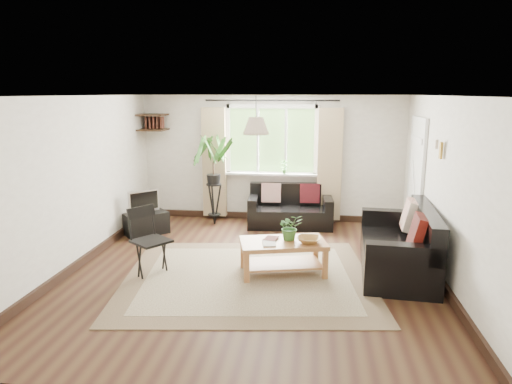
# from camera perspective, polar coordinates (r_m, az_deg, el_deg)

# --- Properties ---
(floor) EXTENTS (5.50, 5.50, 0.00)m
(floor) POSITION_cam_1_polar(r_m,az_deg,el_deg) (6.45, -0.46, -9.92)
(floor) COLOR black
(floor) RESTS_ON ground
(ceiling) EXTENTS (5.50, 5.50, 0.00)m
(ceiling) POSITION_cam_1_polar(r_m,az_deg,el_deg) (5.97, -0.50, 11.94)
(ceiling) COLOR white
(ceiling) RESTS_ON floor
(wall_back) EXTENTS (5.00, 0.02, 2.40)m
(wall_back) POSITION_cam_1_polar(r_m,az_deg,el_deg) (8.79, 1.97, 4.20)
(wall_back) COLOR beige
(wall_back) RESTS_ON floor
(wall_front) EXTENTS (5.00, 0.02, 2.40)m
(wall_front) POSITION_cam_1_polar(r_m,az_deg,el_deg) (3.49, -6.73, -8.56)
(wall_front) COLOR beige
(wall_front) RESTS_ON floor
(wall_left) EXTENTS (0.02, 5.50, 2.40)m
(wall_left) POSITION_cam_1_polar(r_m,az_deg,el_deg) (6.89, -21.55, 1.08)
(wall_left) COLOR beige
(wall_left) RESTS_ON floor
(wall_right) EXTENTS (0.02, 5.50, 2.40)m
(wall_right) POSITION_cam_1_polar(r_m,az_deg,el_deg) (6.27, 22.78, -0.06)
(wall_right) COLOR beige
(wall_right) RESTS_ON floor
(rug) EXTENTS (3.60, 3.19, 0.02)m
(rug) POSITION_cam_1_polar(r_m,az_deg,el_deg) (6.25, -1.04, -10.56)
(rug) COLOR beige
(rug) RESTS_ON floor
(window) EXTENTS (2.50, 0.16, 2.16)m
(window) POSITION_cam_1_polar(r_m,az_deg,el_deg) (8.71, 1.97, 6.45)
(window) COLOR white
(window) RESTS_ON wall_back
(door) EXTENTS (0.06, 0.96, 2.06)m
(door) POSITION_cam_1_polar(r_m,az_deg,el_deg) (7.92, 19.29, 1.15)
(door) COLOR silver
(door) RESTS_ON wall_right
(corner_shelf) EXTENTS (0.50, 0.50, 0.34)m
(corner_shelf) POSITION_cam_1_polar(r_m,az_deg,el_deg) (8.97, -12.78, 8.50)
(corner_shelf) COLOR black
(corner_shelf) RESTS_ON wall_back
(pendant_lamp) EXTENTS (0.36, 0.36, 0.54)m
(pendant_lamp) POSITION_cam_1_polar(r_m,az_deg,el_deg) (6.38, 0.00, 8.81)
(pendant_lamp) COLOR beige
(pendant_lamp) RESTS_ON ceiling
(wall_sconce) EXTENTS (0.12, 0.12, 0.28)m
(wall_sconce) POSITION_cam_1_polar(r_m,az_deg,el_deg) (6.46, 21.89, 5.21)
(wall_sconce) COLOR beige
(wall_sconce) RESTS_ON wall_right
(sofa_back) EXTENTS (1.58, 0.85, 0.72)m
(sofa_back) POSITION_cam_1_polar(r_m,az_deg,el_deg) (8.49, 4.30, -1.89)
(sofa_back) COLOR black
(sofa_back) RESTS_ON floor
(sofa_right) EXTENTS (1.91, 1.05, 0.87)m
(sofa_right) POSITION_cam_1_polar(r_m,az_deg,el_deg) (6.59, 17.25, -5.97)
(sofa_right) COLOR black
(sofa_right) RESTS_ON floor
(coffee_table) EXTENTS (1.26, 0.88, 0.47)m
(coffee_table) POSITION_cam_1_polar(r_m,az_deg,el_deg) (6.31, 3.37, -8.16)
(coffee_table) COLOR brown
(coffee_table) RESTS_ON floor
(table_plant) EXTENTS (0.41, 0.39, 0.36)m
(table_plant) POSITION_cam_1_polar(r_m,az_deg,el_deg) (6.24, 4.28, -4.37)
(table_plant) COLOR #316428
(table_plant) RESTS_ON coffee_table
(bowl) EXTENTS (0.34, 0.34, 0.08)m
(bowl) POSITION_cam_1_polar(r_m,az_deg,el_deg) (6.19, 6.63, -5.96)
(bowl) COLOR olive
(bowl) RESTS_ON coffee_table
(book_a) EXTENTS (0.21, 0.26, 0.02)m
(book_a) POSITION_cam_1_polar(r_m,az_deg,el_deg) (6.09, 0.84, -6.47)
(book_a) COLOR silver
(book_a) RESTS_ON coffee_table
(book_b) EXTENTS (0.22, 0.26, 0.02)m
(book_b) POSITION_cam_1_polar(r_m,az_deg,el_deg) (6.31, 1.14, -5.77)
(book_b) COLOR #532521
(book_b) RESTS_ON coffee_table
(tv_stand) EXTENTS (0.80, 0.79, 0.39)m
(tv_stand) POSITION_cam_1_polar(r_m,az_deg,el_deg) (8.25, -13.54, -3.84)
(tv_stand) COLOR black
(tv_stand) RESTS_ON floor
(tv) EXTENTS (0.52, 0.52, 0.42)m
(tv) POSITION_cam_1_polar(r_m,az_deg,el_deg) (8.16, -13.85, -1.10)
(tv) COLOR #A5A5AA
(tv) RESTS_ON tv_stand
(palm_stand) EXTENTS (0.81, 0.81, 1.68)m
(palm_stand) POSITION_cam_1_polar(r_m,az_deg,el_deg) (8.52, -5.31, 1.45)
(palm_stand) COLOR black
(palm_stand) RESTS_ON floor
(folding_chair) EXTENTS (0.67, 0.67, 0.92)m
(folding_chair) POSITION_cam_1_polar(r_m,az_deg,el_deg) (6.35, -12.95, -6.15)
(folding_chair) COLOR black
(folding_chair) RESTS_ON floor
(sill_plant) EXTENTS (0.14, 0.10, 0.27)m
(sill_plant) POSITION_cam_1_polar(r_m,az_deg,el_deg) (8.67, 3.54, 3.17)
(sill_plant) COLOR #2D6023
(sill_plant) RESTS_ON window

